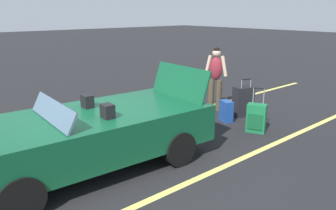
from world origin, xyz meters
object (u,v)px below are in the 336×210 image
object	(u,v)px
convertible_car	(75,138)
suitcase_large_black	(243,101)
suitcase_medium_bright	(256,118)
suitcase_small_carryon	(226,111)
traveler_person	(216,76)

from	to	relation	value
convertible_car	suitcase_large_black	bearing A→B (deg)	-175.42
suitcase_medium_bright	suitcase_small_carryon	size ratio (longest dim) A/B	1.94
convertible_car	suitcase_small_carryon	distance (m)	3.87
suitcase_large_black	suitcase_small_carryon	world-z (taller)	suitcase_large_black
suitcase_large_black	suitcase_medium_bright	size ratio (longest dim) A/B	0.99
suitcase_medium_bright	suitcase_small_carryon	world-z (taller)	suitcase_medium_bright
suitcase_medium_bright	suitcase_small_carryon	distance (m)	0.89
suitcase_small_carryon	traveler_person	xyz separation A→B (m)	(-0.49, -0.80, 0.68)
suitcase_medium_bright	traveler_person	bearing A→B (deg)	-133.16
convertible_car	suitcase_large_black	distance (m)	4.51
suitcase_small_carryon	traveler_person	distance (m)	1.16
suitcase_large_black	suitcase_medium_bright	xyz separation A→B (m)	(0.73, 0.90, -0.06)
suitcase_large_black	traveler_person	size ratio (longest dim) A/B	0.58
convertible_car	suitcase_medium_bright	size ratio (longest dim) A/B	4.36
suitcase_medium_bright	suitcase_small_carryon	xyz separation A→B (m)	(-0.07, -0.89, -0.06)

